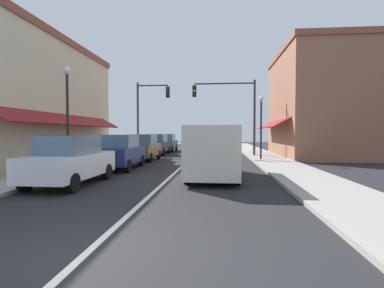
# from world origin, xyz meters

# --- Properties ---
(ground_plane) EXTENTS (80.00, 80.00, 0.00)m
(ground_plane) POSITION_xyz_m (0.00, 18.00, 0.00)
(ground_plane) COLOR black
(sidewalk_left) EXTENTS (2.60, 56.00, 0.12)m
(sidewalk_left) POSITION_xyz_m (-5.50, 18.00, 0.06)
(sidewalk_left) COLOR #A39E99
(sidewalk_left) RESTS_ON ground
(sidewalk_right) EXTENTS (2.60, 56.00, 0.12)m
(sidewalk_right) POSITION_xyz_m (5.50, 18.00, 0.06)
(sidewalk_right) COLOR gray
(sidewalk_right) RESTS_ON ground
(lane_center_stripe) EXTENTS (0.14, 52.00, 0.01)m
(lane_center_stripe) POSITION_xyz_m (0.00, 18.00, 0.00)
(lane_center_stripe) COLOR silver
(lane_center_stripe) RESTS_ON ground
(storefront_left_block) EXTENTS (7.24, 14.20, 7.42)m
(storefront_left_block) POSITION_xyz_m (-9.76, 12.00, 3.71)
(storefront_left_block) COLOR beige
(storefront_left_block) RESTS_ON ground
(storefront_right_block) EXTENTS (6.92, 10.20, 8.31)m
(storefront_right_block) POSITION_xyz_m (9.60, 20.00, 4.15)
(storefront_right_block) COLOR #8E5B42
(storefront_right_block) RESTS_ON ground
(parked_car_nearest_left) EXTENTS (1.82, 4.12, 1.77)m
(parked_car_nearest_left) POSITION_xyz_m (-3.23, 5.97, 0.88)
(parked_car_nearest_left) COLOR silver
(parked_car_nearest_left) RESTS_ON ground
(parked_car_second_left) EXTENTS (1.86, 4.14, 1.77)m
(parked_car_second_left) POSITION_xyz_m (-3.04, 10.70, 0.88)
(parked_car_second_left) COLOR navy
(parked_car_second_left) RESTS_ON ground
(parked_car_third_left) EXTENTS (1.80, 4.11, 1.77)m
(parked_car_third_left) POSITION_xyz_m (-3.07, 15.50, 0.88)
(parked_car_third_left) COLOR brown
(parked_car_third_left) RESTS_ON ground
(parked_car_far_left) EXTENTS (1.80, 4.11, 1.77)m
(parked_car_far_left) POSITION_xyz_m (-3.27, 20.83, 0.88)
(parked_car_far_left) COLOR black
(parked_car_far_left) RESTS_ON ground
(parked_car_distant_left) EXTENTS (1.79, 4.10, 1.77)m
(parked_car_distant_left) POSITION_xyz_m (-3.23, 25.42, 0.88)
(parked_car_distant_left) COLOR #0F4C33
(parked_car_distant_left) RESTS_ON ground
(van_in_lane) EXTENTS (2.07, 5.21, 2.12)m
(van_in_lane) POSITION_xyz_m (1.83, 8.10, 1.15)
(van_in_lane) COLOR beige
(van_in_lane) RESTS_ON ground
(traffic_signal_mast_arm) EXTENTS (4.93, 0.50, 5.99)m
(traffic_signal_mast_arm) POSITION_xyz_m (3.16, 19.30, 4.07)
(traffic_signal_mast_arm) COLOR #333333
(traffic_signal_mast_arm) RESTS_ON ground
(traffic_signal_left_corner) EXTENTS (2.84, 0.50, 6.09)m
(traffic_signal_left_corner) POSITION_xyz_m (-3.94, 20.38, 3.97)
(traffic_signal_left_corner) COLOR #333333
(traffic_signal_left_corner) RESTS_ON ground
(street_lamp_left_near) EXTENTS (0.36, 0.36, 4.86)m
(street_lamp_left_near) POSITION_xyz_m (-4.82, 8.82, 3.27)
(street_lamp_left_near) COLOR black
(street_lamp_left_near) RESTS_ON ground
(street_lamp_right_mid) EXTENTS (0.36, 0.36, 4.29)m
(street_lamp_right_mid) POSITION_xyz_m (4.82, 15.89, 2.93)
(street_lamp_right_mid) COLOR black
(street_lamp_right_mid) RESTS_ON ground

